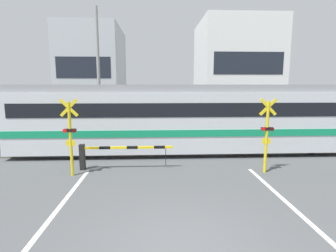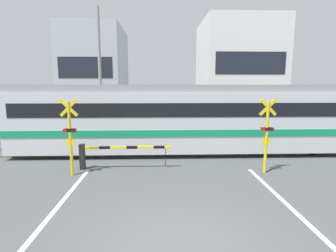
# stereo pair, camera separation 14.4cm
# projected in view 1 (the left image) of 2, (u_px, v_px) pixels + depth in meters

# --- Properties ---
(ground_plane) EXTENTS (160.00, 160.00, 0.00)m
(ground_plane) POSITION_uv_depth(u_px,v_px,m) (183.00, 248.00, 5.54)
(ground_plane) COLOR #4C4F51
(rail_track_near) EXTENTS (50.00, 0.10, 0.08)m
(rail_track_near) POSITION_uv_depth(u_px,v_px,m) (167.00, 155.00, 12.75)
(rail_track_near) COLOR #5B564C
(rail_track_near) RESTS_ON ground_plane
(rail_track_far) EXTENTS (50.00, 0.10, 0.08)m
(rail_track_far) POSITION_uv_depth(u_px,v_px,m) (166.00, 148.00, 14.17)
(rail_track_far) COLOR #5B564C
(rail_track_far) RESTS_ON ground_plane
(road_stripe_left) EXTENTS (0.14, 9.10, 0.01)m
(road_stripe_left) POSITION_uv_depth(u_px,v_px,m) (36.00, 237.00, 5.93)
(road_stripe_left) COLOR white
(road_stripe_left) RESTS_ON ground_plane
(road_stripe_right) EXTENTS (0.14, 9.10, 0.01)m
(road_stripe_right) POSITION_uv_depth(u_px,v_px,m) (318.00, 230.00, 6.23)
(road_stripe_right) COLOR white
(road_stripe_right) RESTS_ON ground_plane
(commuter_train) EXTENTS (18.16, 2.74, 3.44)m
(commuter_train) POSITION_uv_depth(u_px,v_px,m) (197.00, 117.00, 13.26)
(commuter_train) COLOR silver
(commuter_train) RESTS_ON ground_plane
(crossing_barrier_near) EXTENTS (3.79, 0.20, 1.06)m
(crossing_barrier_near) POSITION_uv_depth(u_px,v_px,m) (107.00, 152.00, 10.64)
(crossing_barrier_near) COLOR black
(crossing_barrier_near) RESTS_ON ground_plane
(crossing_barrier_far) EXTENTS (3.79, 0.20, 1.06)m
(crossing_barrier_far) POSITION_uv_depth(u_px,v_px,m) (205.00, 128.00, 16.53)
(crossing_barrier_far) COLOR black
(crossing_barrier_far) RESTS_ON ground_plane
(crossing_signal_left) EXTENTS (0.68, 0.15, 2.93)m
(crossing_signal_left) POSITION_uv_depth(u_px,v_px,m) (70.00, 134.00, 9.76)
(crossing_signal_left) COLOR yellow
(crossing_signal_left) RESTS_ON ground_plane
(crossing_signal_right) EXTENTS (0.68, 0.15, 2.93)m
(crossing_signal_right) POSITION_uv_depth(u_px,v_px,m) (267.00, 132.00, 10.11)
(crossing_signal_right) COLOR yellow
(crossing_signal_right) RESTS_ON ground_plane
(pedestrian) EXTENTS (0.38, 0.22, 1.64)m
(pedestrian) POSITION_uv_depth(u_px,v_px,m) (154.00, 120.00, 18.56)
(pedestrian) COLOR brown
(pedestrian) RESTS_ON ground_plane
(building_left_of_street) EXTENTS (5.44, 7.80, 8.88)m
(building_left_of_street) POSITION_uv_depth(u_px,v_px,m) (94.00, 75.00, 25.94)
(building_left_of_street) COLOR #B2B7BC
(building_left_of_street) RESTS_ON ground_plane
(building_right_of_street) EXTENTS (7.29, 7.80, 9.62)m
(building_right_of_street) POSITION_uv_depth(u_px,v_px,m) (235.00, 71.00, 26.55)
(building_right_of_street) COLOR white
(building_right_of_street) RESTS_ON ground_plane
(utility_pole_streetside) EXTENTS (0.22, 0.22, 8.65)m
(utility_pole_streetside) POSITION_uv_depth(u_px,v_px,m) (98.00, 72.00, 18.11)
(utility_pole_streetside) COLOR gray
(utility_pole_streetside) RESTS_ON ground_plane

